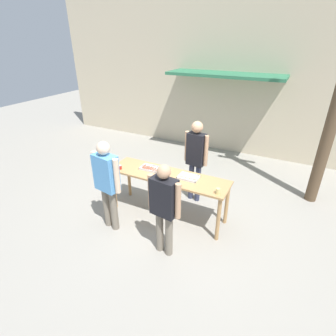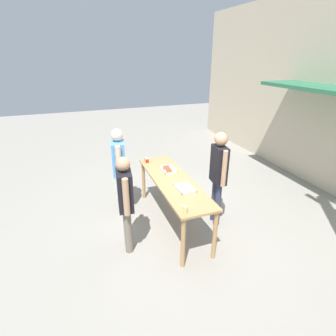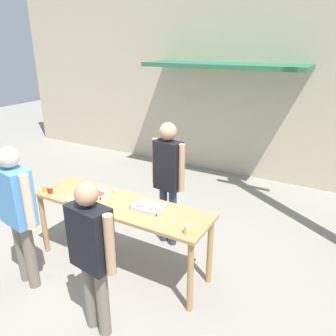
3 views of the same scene
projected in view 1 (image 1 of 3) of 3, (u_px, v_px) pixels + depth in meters
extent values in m
plane|color=gray|center=(168.00, 214.00, 5.50)|extent=(24.00, 24.00, 0.00)
cube|color=beige|center=(230.00, 78.00, 7.66)|extent=(12.00, 0.12, 4.50)
cube|color=#2D704C|center=(225.00, 75.00, 7.16)|extent=(3.20, 1.00, 0.08)
cube|color=tan|center=(168.00, 176.00, 5.08)|extent=(2.40, 0.67, 0.04)
cylinder|color=tan|center=(114.00, 189.00, 5.54)|extent=(0.07, 0.07, 0.90)
cylinder|color=tan|center=(218.00, 220.00, 4.62)|extent=(0.07, 0.07, 0.90)
cylinder|color=tan|center=(129.00, 178.00, 5.97)|extent=(0.07, 0.07, 0.90)
cylinder|color=tan|center=(227.00, 204.00, 5.05)|extent=(0.07, 0.07, 0.90)
cube|color=silver|center=(150.00, 169.00, 5.30)|extent=(0.39, 0.26, 0.01)
cube|color=silver|center=(147.00, 170.00, 5.19)|extent=(0.39, 0.01, 0.03)
cube|color=silver|center=(153.00, 165.00, 5.38)|extent=(0.39, 0.01, 0.03)
cube|color=silver|center=(142.00, 166.00, 5.36)|extent=(0.01, 0.26, 0.03)
cube|color=silver|center=(158.00, 170.00, 5.21)|extent=(0.01, 0.26, 0.03)
cylinder|color=#A34C2D|center=(144.00, 166.00, 5.35)|extent=(0.04, 0.13, 0.03)
cylinder|color=#A34C2D|center=(146.00, 167.00, 5.32)|extent=(0.03, 0.13, 0.02)
cylinder|color=#A34C2D|center=(148.00, 168.00, 5.30)|extent=(0.03, 0.15, 0.03)
cylinder|color=#A34C2D|center=(150.00, 168.00, 5.29)|extent=(0.04, 0.12, 0.02)
cylinder|color=#A34C2D|center=(152.00, 169.00, 5.27)|extent=(0.03, 0.12, 0.02)
cylinder|color=#A34C2D|center=(154.00, 169.00, 5.24)|extent=(0.02, 0.12, 0.02)
cylinder|color=#A34C2D|center=(157.00, 170.00, 5.22)|extent=(0.03, 0.15, 0.02)
cube|color=silver|center=(188.00, 178.00, 4.96)|extent=(0.39, 0.27, 0.01)
cube|color=silver|center=(186.00, 180.00, 4.84)|extent=(0.39, 0.01, 0.03)
cube|color=silver|center=(191.00, 174.00, 5.05)|extent=(0.39, 0.01, 0.03)
cube|color=silver|center=(179.00, 175.00, 5.02)|extent=(0.01, 0.27, 0.03)
cube|color=silver|center=(198.00, 179.00, 4.87)|extent=(0.01, 0.27, 0.03)
ellipsoid|color=beige|center=(182.00, 175.00, 4.99)|extent=(0.07, 0.12, 0.05)
ellipsoid|color=beige|center=(186.00, 176.00, 4.96)|extent=(0.06, 0.11, 0.04)
ellipsoid|color=beige|center=(191.00, 177.00, 4.93)|extent=(0.07, 0.11, 0.04)
ellipsoid|color=beige|center=(195.00, 178.00, 4.90)|extent=(0.08, 0.12, 0.04)
cylinder|color=gold|center=(116.00, 167.00, 5.31)|extent=(0.07, 0.07, 0.08)
cylinder|color=#B2B2B7|center=(116.00, 165.00, 5.29)|extent=(0.06, 0.06, 0.01)
cylinder|color=#B22319|center=(120.00, 167.00, 5.28)|extent=(0.07, 0.07, 0.08)
cylinder|color=#B2B2B7|center=(120.00, 165.00, 5.26)|extent=(0.06, 0.06, 0.01)
cylinder|color=#DBC67A|center=(218.00, 191.00, 4.44)|extent=(0.07, 0.07, 0.11)
cylinder|color=#333851|center=(191.00, 181.00, 5.86)|extent=(0.11, 0.11, 0.88)
cylinder|color=#333851|center=(198.00, 183.00, 5.78)|extent=(0.11, 0.11, 0.88)
cube|color=black|center=(196.00, 149.00, 5.46)|extent=(0.40, 0.26, 0.70)
sphere|color=tan|center=(197.00, 127.00, 5.24)|extent=(0.24, 0.24, 0.24)
cylinder|color=tan|center=(187.00, 146.00, 5.57)|extent=(0.08, 0.08, 0.66)
cylinder|color=tan|center=(206.00, 151.00, 5.34)|extent=(0.08, 0.08, 0.66)
cylinder|color=#756B5B|center=(114.00, 210.00, 4.91)|extent=(0.13, 0.13, 0.85)
cylinder|color=#756B5B|center=(107.00, 206.00, 5.01)|extent=(0.13, 0.13, 0.85)
cube|color=#5193D1|center=(106.00, 173.00, 4.62)|extent=(0.48, 0.31, 0.67)
sphere|color=beige|center=(103.00, 148.00, 4.41)|extent=(0.23, 0.23, 0.23)
cylinder|color=beige|center=(117.00, 176.00, 4.47)|extent=(0.10, 0.10, 0.64)
cylinder|color=beige|center=(96.00, 168.00, 4.75)|extent=(0.10, 0.10, 0.64)
cylinder|color=#756B5B|center=(169.00, 235.00, 4.33)|extent=(0.13, 0.13, 0.80)
cylinder|color=#756B5B|center=(160.00, 231.00, 4.42)|extent=(0.13, 0.13, 0.80)
cube|color=black|center=(164.00, 197.00, 4.05)|extent=(0.44, 0.28, 0.63)
sphere|color=tan|center=(164.00, 172.00, 3.85)|extent=(0.22, 0.22, 0.22)
cylinder|color=tan|center=(178.00, 201.00, 3.92)|extent=(0.09, 0.09, 0.60)
cylinder|color=tan|center=(151.00, 191.00, 4.17)|extent=(0.09, 0.09, 0.60)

